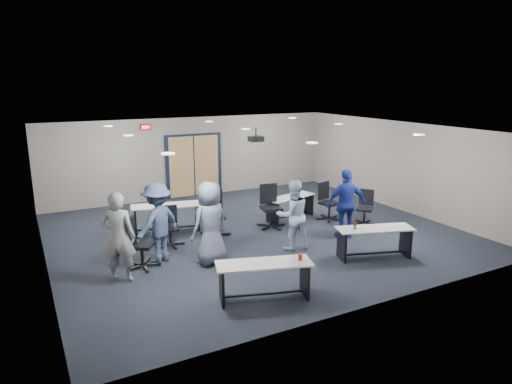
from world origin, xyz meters
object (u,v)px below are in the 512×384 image
chair_back_d (330,201)px  person_back (158,223)px  table_back_right (290,203)px  chair_back_b (214,215)px  table_front_left (264,274)px  person_plaid (210,223)px  person_navy (346,204)px  table_back_left (167,213)px  table_front_right (374,237)px  chair_back_a (170,227)px  person_gray (118,237)px  chair_loose_left (141,243)px  chair_back_c (271,207)px  person_lightblue (293,215)px  chair_loose_right (365,208)px

chair_back_d → person_back: person_back is taller
table_back_right → chair_back_b: size_ratio=1.44×
table_front_left → person_back: bearing=131.8°
chair_back_d → person_back: size_ratio=0.60×
person_plaid → person_navy: bearing=163.4°
table_back_left → person_plaid: (0.21, -2.53, 0.42)m
table_front_right → table_front_left: bearing=-150.6°
chair_back_a → person_back: (-0.52, -0.84, 0.41)m
person_plaid → person_back: person_plaid is taller
person_gray → chair_loose_left: bearing=-112.4°
person_plaid → person_back: 1.16m
chair_back_c → person_lightblue: (-0.36, -1.65, 0.25)m
chair_back_c → chair_loose_right: chair_back_c is taller
chair_loose_right → person_gray: person_gray is taller
table_front_right → chair_back_d: chair_back_d is taller
chair_loose_right → person_lightblue: person_lightblue is taller
chair_back_b → person_navy: size_ratio=0.66×
chair_loose_left → chair_back_a: bearing=-9.4°
table_back_left → chair_loose_right: 5.39m
chair_back_b → person_navy: 3.33m
person_plaid → chair_loose_right: bearing=171.1°
table_back_left → person_gray: size_ratio=1.03×
person_back → person_navy: bearing=144.1°
table_front_right → chair_back_d: size_ratio=1.68×
table_back_left → chair_back_c: 2.79m
person_lightblue → person_back: person_back is taller
table_back_left → person_gray: (-1.72, -2.52, 0.42)m
chair_loose_left → table_back_left: bearing=4.0°
chair_back_c → chair_back_d: bearing=4.6°
chair_back_a → person_lightblue: person_lightblue is taller
table_front_left → table_back_right: (3.09, 4.05, -0.04)m
person_lightblue → table_front_right: bearing=143.1°
table_back_left → chair_loose_right: (5.03, -1.94, -0.02)m
table_back_left → person_back: size_ratio=1.06×
chair_back_b → person_lightblue: (1.29, -1.66, 0.25)m
table_front_left → chair_loose_right: bearing=46.9°
table_front_left → table_front_right: 3.21m
chair_back_d → person_navy: size_ratio=0.60×
person_plaid → chair_back_c: bearing=-162.8°
chair_loose_right → person_lightblue: size_ratio=0.57×
chair_back_b → person_lightblue: size_ratio=0.70×
chair_loose_left → person_gray: size_ratio=0.60×
chair_back_a → chair_back_d: 4.68m
chair_back_c → chair_back_d: (1.82, -0.17, -0.04)m
table_back_left → person_plaid: size_ratio=1.03×
table_back_right → person_lightblue: bearing=-134.9°
chair_back_d → chair_loose_right: chair_back_d is taller
table_front_right → person_lightblue: person_lightblue is taller
chair_back_c → chair_back_b: bearing=-170.6°
table_back_right → person_gray: person_gray is taller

